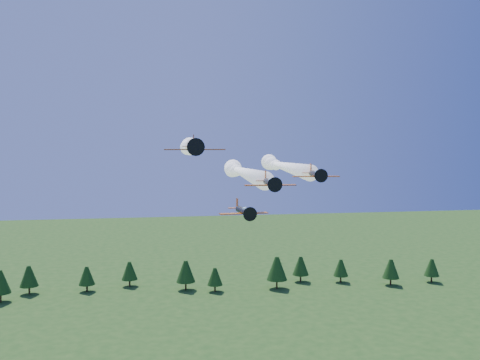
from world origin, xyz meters
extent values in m
cylinder|color=black|center=(-0.02, -9.22, 45.67)|extent=(1.09, 4.82, 0.89)
cone|color=black|center=(-0.15, -12.00, 45.67)|extent=(0.92, 0.84, 0.89)
cone|color=black|center=(-0.17, -12.53, 45.67)|extent=(0.41, 0.42, 0.39)
cylinder|color=black|center=(-0.18, -12.68, 45.67)|extent=(1.86, 0.12, 1.86)
cube|color=#BD4F0F|center=(-0.04, -9.57, 45.38)|extent=(6.60, 1.48, 0.11)
cube|color=#BD4F0F|center=(0.11, -6.07, 45.71)|extent=(2.60, 0.86, 0.06)
cube|color=#BD4F0F|center=(0.12, -5.99, 46.42)|extent=(0.12, 0.84, 1.28)
ellipsoid|color=#91C4E0|center=(-0.06, -10.01, 46.02)|extent=(0.68, 1.09, 0.55)
sphere|color=white|center=(1.54, 26.51, 45.67)|extent=(2.30, 2.30, 2.30)
sphere|color=white|center=(1.74, 31.07, 45.67)|extent=(3.00, 3.00, 3.00)
sphere|color=white|center=(1.94, 35.62, 45.67)|extent=(3.70, 3.70, 3.70)
cylinder|color=black|center=(-8.80, -0.28, 50.19)|extent=(1.46, 6.25, 1.15)
cone|color=black|center=(-8.98, -3.89, 50.19)|extent=(1.20, 1.09, 1.15)
cone|color=black|center=(-9.02, -4.58, 50.19)|extent=(0.53, 0.54, 0.50)
cylinder|color=black|center=(-9.03, -4.77, 50.19)|extent=(2.41, 0.17, 2.41)
cube|color=#BD4F0F|center=(-8.83, -0.74, 49.82)|extent=(8.56, 1.97, 0.14)
cube|color=#BD4F0F|center=(-8.60, 3.79, 50.24)|extent=(3.37, 1.14, 0.08)
cube|color=#BD4F0F|center=(-8.59, 3.91, 51.16)|extent=(0.16, 1.09, 1.66)
ellipsoid|color=#91C4E0|center=(-8.85, -1.31, 50.65)|extent=(0.89, 1.42, 0.72)
sphere|color=white|center=(-7.33, 29.23, 50.19)|extent=(2.30, 2.30, 2.30)
sphere|color=white|center=(-7.15, 32.76, 50.19)|extent=(3.00, 3.00, 3.00)
sphere|color=white|center=(-6.98, 36.30, 50.19)|extent=(3.70, 3.70, 3.70)
cylinder|color=black|center=(8.72, -0.76, 46.20)|extent=(1.35, 4.99, 0.91)
cone|color=black|center=(8.46, -3.63, 46.20)|extent=(0.98, 0.90, 0.91)
cone|color=black|center=(8.41, -4.17, 46.20)|extent=(0.44, 0.45, 0.40)
cylinder|color=black|center=(8.39, -4.33, 46.20)|extent=(1.91, 0.21, 1.92)
cube|color=#BD4F0F|center=(8.68, -1.13, 45.90)|extent=(6.83, 1.83, 0.11)
cube|color=#BD4F0F|center=(9.01, 2.46, 46.24)|extent=(2.70, 1.01, 0.06)
cube|color=#BD4F0F|center=(9.01, 2.55, 46.97)|extent=(0.16, 0.87, 1.32)
ellipsoid|color=#91C4E0|center=(8.64, -1.58, 46.56)|extent=(0.75, 1.15, 0.57)
sphere|color=white|center=(12.35, 39.39, 46.20)|extent=(2.30, 2.30, 2.30)
sphere|color=white|center=(12.81, 44.56, 46.20)|extent=(3.00, 3.00, 3.00)
sphere|color=white|center=(13.28, 49.72, 46.20)|extent=(3.70, 3.70, 3.70)
cylinder|color=black|center=(-0.66, 6.70, 40.12)|extent=(1.52, 5.68, 1.04)
cone|color=black|center=(-0.38, 3.44, 40.12)|extent=(1.12, 1.02, 1.04)
cone|color=black|center=(-0.33, 2.82, 40.12)|extent=(0.50, 0.50, 0.46)
cylinder|color=black|center=(-0.31, 2.64, 40.12)|extent=(2.18, 0.23, 2.18)
cube|color=#BD4F0F|center=(-0.63, 6.28, 39.78)|extent=(7.78, 2.06, 0.12)
cube|color=#BD4F0F|center=(-0.98, 10.37, 40.17)|extent=(3.08, 1.14, 0.07)
cube|color=#BD4F0F|center=(-0.99, 10.47, 41.00)|extent=(0.18, 0.99, 1.51)
ellipsoid|color=#91C4E0|center=(-0.58, 5.76, 40.53)|extent=(0.85, 1.31, 0.65)
cylinder|color=#382314|center=(-22.42, 116.42, 1.23)|extent=(0.60, 0.60, 2.47)
cone|color=#193911|center=(-22.42, 116.42, 5.64)|extent=(5.64, 5.64, 6.35)
cylinder|color=#382314|center=(70.17, 102.18, 1.32)|extent=(0.60, 0.60, 2.63)
cone|color=#193911|center=(70.17, 102.18, 6.02)|extent=(6.02, 6.02, 6.77)
cylinder|color=#382314|center=(39.52, 112.25, 1.31)|extent=(0.60, 0.60, 2.62)
cone|color=#193911|center=(39.52, 112.25, 6.00)|extent=(6.00, 6.00, 6.75)
cylinder|color=#382314|center=(-36.68, 111.85, 1.22)|extent=(0.60, 0.60, 2.43)
cone|color=#193911|center=(-36.68, 111.85, 5.56)|extent=(5.56, 5.56, 6.25)
cylinder|color=#382314|center=(-2.99, 108.16, 1.44)|extent=(0.60, 0.60, 2.88)
cone|color=#193911|center=(-2.99, 108.16, 6.59)|extent=(6.59, 6.59, 7.42)
cylinder|color=#382314|center=(6.78, 104.45, 1.16)|extent=(0.60, 0.60, 2.31)
cone|color=#193911|center=(6.78, 104.45, 5.29)|extent=(5.29, 5.29, 5.95)
cylinder|color=#382314|center=(-55.58, 111.97, 1.35)|extent=(0.60, 0.60, 2.70)
cone|color=#193911|center=(-55.58, 111.97, 6.17)|extent=(6.17, 6.17, 6.94)
cylinder|color=#382314|center=(-62.65, 103.82, 1.45)|extent=(0.60, 0.60, 2.91)
cone|color=#193911|center=(-62.65, 103.82, 6.64)|extent=(6.64, 6.64, 7.48)
cylinder|color=#382314|center=(86.87, 103.62, 1.20)|extent=(0.60, 0.60, 2.40)
cone|color=#193911|center=(86.87, 103.62, 5.49)|extent=(5.49, 5.49, 6.17)
cylinder|color=#382314|center=(53.87, 109.10, 1.18)|extent=(0.60, 0.60, 2.37)
cone|color=#193911|center=(53.87, 109.10, 5.42)|extent=(5.42, 5.42, 6.09)
cylinder|color=#382314|center=(28.69, 104.63, 1.58)|extent=(0.60, 0.60, 3.16)
cone|color=#193911|center=(28.69, 104.63, 7.22)|extent=(7.22, 7.22, 8.12)
camera|label=1|loc=(-15.13, -75.28, 50.48)|focal=40.00mm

